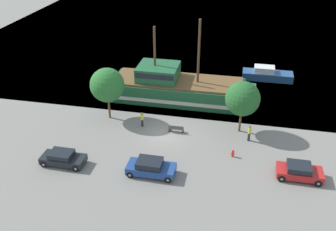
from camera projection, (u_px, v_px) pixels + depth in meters
The scene contains 13 objects.
ground_plane at pixel (165, 134), 39.84m from camera, with size 160.00×160.00×0.00m, color gray.
water_surface at pixel (210, 23), 77.31m from camera, with size 80.00×80.00×0.00m, color teal.
pirate_ship at pixel (176, 87), 46.39m from camera, with size 17.61×5.52×10.25m.
moored_boat_dockside at pixel (267, 74), 52.07m from camera, with size 6.84×2.26×1.85m.
parked_car_curb_front at pixel (151, 167), 33.67m from camera, with size 4.37×1.99×1.49m.
parked_car_curb_mid at pixel (299, 171), 33.23m from camera, with size 4.01×1.99×1.41m.
parked_car_curb_rear at pixel (63, 158), 35.00m from camera, with size 4.13×1.87×1.34m.
fire_hydrant at pixel (233, 153), 36.17m from camera, with size 0.42×0.25×0.76m.
bench_promenade_east at pixel (176, 129), 40.03m from camera, with size 1.62×0.45×0.85m.
pedestrian_walking_near at pixel (249, 133), 38.39m from camera, with size 0.32×0.32×1.80m.
pedestrian_walking_far at pixel (142, 119), 40.89m from camera, with size 0.32×0.32×1.75m.
tree_row_east at pixel (107, 85), 40.98m from camera, with size 3.81×3.81×6.02m.
tree_row_mideast at pixel (243, 99), 38.54m from camera, with size 3.63×3.63×5.73m.
Camera 1 is at (7.12, -32.90, 21.42)m, focal length 40.00 mm.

